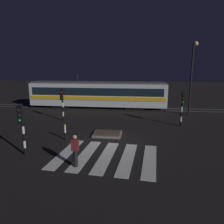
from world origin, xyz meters
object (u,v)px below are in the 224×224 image
(street_lamp_trackside_right, at_px, (192,70))
(pedestrian_waiting_at_kerb, at_px, (75,151))
(traffic_light_corner_near_left, at_px, (22,122))
(tram, at_px, (98,94))
(traffic_light_corner_far_left, at_px, (62,100))
(traffic_light_corner_far_right, at_px, (182,104))
(bollard_island_edge, at_px, (65,132))

(street_lamp_trackside_right, xyz_separation_m, pedestrian_waiting_at_kerb, (-8.38, -12.90, -3.80))
(traffic_light_corner_near_left, distance_m, tram, 14.81)
(tram, bearing_deg, street_lamp_trackside_right, -15.26)
(street_lamp_trackside_right, bearing_deg, traffic_light_corner_far_left, -162.22)
(traffic_light_corner_far_right, height_order, pedestrian_waiting_at_kerb, traffic_light_corner_far_right)
(pedestrian_waiting_at_kerb, bearing_deg, traffic_light_corner_far_left, 113.96)
(tram, height_order, bollard_island_edge, tram)
(tram, relative_size, bollard_island_edge, 15.07)
(street_lamp_trackside_right, xyz_separation_m, bollard_island_edge, (-10.33, -8.99, -4.12))
(pedestrian_waiting_at_kerb, relative_size, bollard_island_edge, 1.54)
(traffic_light_corner_far_right, xyz_separation_m, bollard_island_edge, (-8.68, -4.47, -1.43))
(traffic_light_corner_near_left, height_order, bollard_island_edge, traffic_light_corner_near_left)
(traffic_light_corner_far_left, xyz_separation_m, traffic_light_corner_near_left, (0.62, -7.96, -0.02))
(street_lamp_trackside_right, bearing_deg, tram, 164.74)
(traffic_light_corner_near_left, bearing_deg, tram, 84.59)
(traffic_light_corner_far_left, relative_size, street_lamp_trackside_right, 0.41)
(traffic_light_corner_far_right, xyz_separation_m, traffic_light_corner_near_left, (-10.09, -7.41, 0.01))
(traffic_light_corner_far_right, distance_m, pedestrian_waiting_at_kerb, 10.81)
(street_lamp_trackside_right, xyz_separation_m, tram, (-10.34, 2.82, -2.93))
(tram, bearing_deg, bollard_island_edge, -89.94)
(tram, bearing_deg, pedestrian_waiting_at_kerb, -82.90)
(traffic_light_corner_far_right, relative_size, tram, 0.18)
(traffic_light_corner_far_right, height_order, tram, tram)
(traffic_light_corner_far_left, relative_size, pedestrian_waiting_at_kerb, 1.79)
(traffic_light_corner_near_left, relative_size, street_lamp_trackside_right, 0.41)
(traffic_light_corner_far_right, distance_m, tram, 11.38)
(traffic_light_corner_near_left, xyz_separation_m, street_lamp_trackside_right, (11.74, 11.92, 2.68))
(pedestrian_waiting_at_kerb, xyz_separation_m, bollard_island_edge, (-1.95, 3.91, -0.32))
(bollard_island_edge, bearing_deg, traffic_light_corner_near_left, -115.61)
(traffic_light_corner_far_left, bearing_deg, traffic_light_corner_near_left, -85.57)
(traffic_light_corner_far_left, bearing_deg, traffic_light_corner_far_right, -2.95)
(bollard_island_edge, bearing_deg, tram, 90.06)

